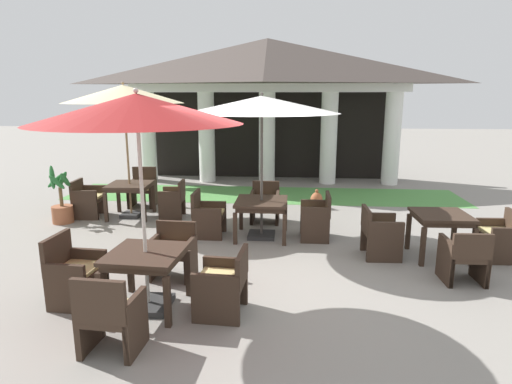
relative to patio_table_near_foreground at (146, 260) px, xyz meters
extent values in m
plane|color=gray|center=(0.99, 0.95, -0.64)|extent=(60.00, 60.00, 0.00)
cylinder|color=white|center=(-2.70, 8.15, 0.71)|extent=(0.49, 0.49, 2.71)
cylinder|color=white|center=(-0.85, 8.15, 0.71)|extent=(0.49, 0.49, 2.71)
cylinder|color=white|center=(0.99, 8.15, 0.71)|extent=(0.49, 0.49, 2.71)
cylinder|color=white|center=(2.84, 8.15, 0.71)|extent=(0.49, 0.49, 2.71)
cylinder|color=white|center=(4.68, 8.15, 0.71)|extent=(0.49, 0.49, 2.71)
cube|color=white|center=(0.99, 8.15, 2.19)|extent=(8.18, 0.70, 0.24)
pyramid|color=#514742|center=(0.99, 8.15, 2.94)|extent=(8.58, 2.65, 1.27)
cube|color=black|center=(0.99, 9.05, 0.71)|extent=(7.98, 0.16, 2.71)
cube|color=#519347|center=(0.99, 6.39, -0.63)|extent=(10.38, 2.03, 0.01)
cube|color=#38281E|center=(0.00, 0.00, 0.08)|extent=(0.93, 0.93, 0.05)
cube|color=#38281E|center=(0.00, 0.00, 0.02)|extent=(0.86, 0.86, 0.07)
cube|color=#38281E|center=(-0.43, -0.38, -0.33)|extent=(0.07, 0.07, 0.62)
cube|color=#38281E|center=(0.38, -0.43, -0.33)|extent=(0.07, 0.07, 0.62)
cube|color=#38281E|center=(-0.38, 0.43, -0.33)|extent=(0.07, 0.07, 0.62)
cube|color=#38281E|center=(0.43, 0.38, -0.33)|extent=(0.07, 0.07, 0.62)
cube|color=#2D2D2D|center=(0.00, 0.00, -0.60)|extent=(0.55, 0.55, 0.08)
cylinder|color=beige|center=(0.00, 0.00, 0.57)|extent=(0.04, 0.04, 2.43)
cone|color=maroon|center=(0.00, 0.00, 1.82)|extent=(2.43, 2.43, 0.34)
sphere|color=beige|center=(0.00, 0.00, 2.02)|extent=(0.06, 0.06, 0.06)
cube|color=#38281E|center=(-0.93, 0.06, -0.23)|extent=(0.57, 0.61, 0.07)
cube|color=#E0CC7F|center=(-0.93, 0.06, -0.17)|extent=(0.53, 0.57, 0.05)
cube|color=#38281E|center=(-1.18, 0.07, 0.03)|extent=(0.09, 0.59, 0.46)
cube|color=#38281E|center=(-0.91, 0.33, -0.32)|extent=(0.54, 0.09, 0.63)
cube|color=#38281E|center=(-0.95, -0.22, -0.32)|extent=(0.54, 0.09, 0.63)
cube|color=#38281E|center=(-0.67, 0.30, -0.45)|extent=(0.06, 0.06, 0.37)
cube|color=#38281E|center=(-0.71, -0.22, -0.45)|extent=(0.06, 0.06, 0.37)
cube|color=#38281E|center=(-1.16, 0.33, -0.45)|extent=(0.06, 0.06, 0.37)
cube|color=#38281E|center=(-1.19, -0.19, -0.45)|extent=(0.06, 0.06, 0.37)
cube|color=#38281E|center=(-0.06, -0.93, -0.24)|extent=(0.58, 0.52, 0.07)
cube|color=#E0CC7F|center=(-0.06, -0.93, -0.18)|extent=(0.54, 0.48, 0.05)
cube|color=#38281E|center=(-0.07, -1.16, 0.02)|extent=(0.56, 0.09, 0.46)
cube|color=#38281E|center=(-0.31, -0.92, -0.32)|extent=(0.09, 0.49, 0.63)
cube|color=#38281E|center=(0.20, -0.95, -0.32)|extent=(0.09, 0.49, 0.63)
cube|color=#38281E|center=(-0.29, -0.70, -0.46)|extent=(0.06, 0.06, 0.36)
cube|color=#38281E|center=(0.21, -0.73, -0.46)|extent=(0.06, 0.06, 0.36)
cube|color=#38281E|center=(-0.32, -1.13, -0.46)|extent=(0.06, 0.06, 0.36)
cube|color=#38281E|center=(0.18, -1.16, -0.46)|extent=(0.06, 0.06, 0.36)
cube|color=#38281E|center=(0.93, -0.06, -0.24)|extent=(0.60, 0.62, 0.07)
cube|color=#E0CC7F|center=(0.93, -0.06, -0.18)|extent=(0.55, 0.57, 0.05)
cube|color=#38281E|center=(1.20, -0.07, -0.01)|extent=(0.09, 0.59, 0.37)
cube|color=#38281E|center=(0.91, -0.33, -0.33)|extent=(0.57, 0.09, 0.62)
cube|color=#38281E|center=(0.95, 0.22, -0.33)|extent=(0.57, 0.09, 0.62)
cube|color=#38281E|center=(0.66, -0.31, -0.45)|extent=(0.06, 0.06, 0.37)
cube|color=#38281E|center=(0.69, 0.22, -0.45)|extent=(0.06, 0.06, 0.37)
cube|color=#38281E|center=(1.17, -0.34, -0.45)|extent=(0.06, 0.06, 0.37)
cube|color=#38281E|center=(1.20, 0.19, -0.45)|extent=(0.06, 0.06, 0.37)
cube|color=#38281E|center=(0.06, 0.93, -0.25)|extent=(0.63, 0.53, 0.07)
cube|color=#E0CC7F|center=(0.06, 0.93, -0.19)|extent=(0.58, 0.48, 0.05)
cube|color=#38281E|center=(0.07, 1.16, -0.03)|extent=(0.60, 0.10, 0.37)
cube|color=#38281E|center=(0.34, 0.91, -0.34)|extent=(0.09, 0.49, 0.59)
cube|color=#38281E|center=(-0.22, 0.95, -0.34)|extent=(0.09, 0.49, 0.59)
cube|color=#38281E|center=(0.32, 0.70, -0.46)|extent=(0.06, 0.06, 0.35)
cube|color=#38281E|center=(-0.23, 0.73, -0.46)|extent=(0.06, 0.06, 0.35)
cube|color=#38281E|center=(0.34, 1.13, -0.46)|extent=(0.06, 0.06, 0.35)
cube|color=#38281E|center=(-0.20, 1.16, -0.46)|extent=(0.06, 0.06, 0.35)
cube|color=#38281E|center=(-1.74, 4.01, 0.08)|extent=(0.94, 0.94, 0.05)
cube|color=#38281E|center=(-1.74, 4.01, 0.02)|extent=(0.86, 0.86, 0.07)
cube|color=#38281E|center=(-2.12, 3.58, -0.33)|extent=(0.07, 0.07, 0.63)
cube|color=#38281E|center=(-1.31, 3.64, -0.33)|extent=(0.07, 0.07, 0.63)
cube|color=#38281E|center=(-2.17, 4.39, -0.33)|extent=(0.07, 0.07, 0.63)
cube|color=#38281E|center=(-1.36, 4.44, -0.33)|extent=(0.07, 0.07, 0.63)
cube|color=#2D2D2D|center=(-1.74, 4.01, -0.60)|extent=(0.40, 0.40, 0.08)
cylinder|color=olive|center=(-1.74, 4.01, 0.66)|extent=(0.04, 0.04, 2.60)
cone|color=beige|center=(-1.74, 4.01, 2.00)|extent=(2.49, 2.49, 0.37)
sphere|color=olive|center=(-1.74, 4.01, 2.22)|extent=(0.06, 0.06, 0.06)
cube|color=#38281E|center=(-2.64, 3.95, -0.24)|extent=(0.60, 0.64, 0.07)
cube|color=#E0CC7F|center=(-2.64, 3.95, -0.18)|extent=(0.55, 0.59, 0.05)
cube|color=#38281E|center=(-2.90, 3.94, -0.01)|extent=(0.10, 0.61, 0.38)
cube|color=#38281E|center=(-2.66, 4.23, -0.32)|extent=(0.56, 0.10, 0.65)
cube|color=#38281E|center=(-2.63, 3.67, -0.32)|extent=(0.56, 0.10, 0.65)
cube|color=#38281E|center=(-2.41, 4.24, -0.46)|extent=(0.06, 0.06, 0.36)
cube|color=#38281E|center=(-2.37, 3.70, -0.46)|extent=(0.06, 0.06, 0.36)
cube|color=#38281E|center=(-2.91, 4.21, -0.46)|extent=(0.06, 0.06, 0.36)
cube|color=#38281E|center=(-2.88, 3.66, -0.46)|extent=(0.06, 0.06, 0.36)
cube|color=#38281E|center=(-1.80, 4.92, -0.23)|extent=(0.61, 0.62, 0.07)
cube|color=#E0CC7F|center=(-1.80, 4.92, -0.17)|extent=(0.56, 0.57, 0.05)
cube|color=#38281E|center=(-1.81, 5.19, 0.04)|extent=(0.57, 0.10, 0.47)
cube|color=#38281E|center=(-1.53, 4.94, -0.33)|extent=(0.10, 0.58, 0.63)
cube|color=#38281E|center=(-2.06, 4.90, -0.33)|extent=(0.10, 0.58, 0.63)
cube|color=#38281E|center=(-1.52, 4.68, -0.45)|extent=(0.06, 0.06, 0.38)
cube|color=#38281E|center=(-2.04, 4.64, -0.45)|extent=(0.06, 0.06, 0.38)
cube|color=#38281E|center=(-1.56, 5.20, -0.45)|extent=(0.06, 0.06, 0.38)
cube|color=#38281E|center=(-2.07, 5.16, -0.45)|extent=(0.06, 0.06, 0.38)
cube|color=#38281E|center=(-0.83, 4.07, -0.25)|extent=(0.52, 0.56, 0.07)
cube|color=#E0CC7F|center=(-0.83, 4.07, -0.19)|extent=(0.48, 0.52, 0.05)
cube|color=#38281E|center=(-0.61, 4.09, -0.02)|extent=(0.09, 0.54, 0.38)
cube|color=#38281E|center=(-0.81, 3.83, -0.32)|extent=(0.49, 0.09, 0.63)
cube|color=#38281E|center=(-0.85, 4.32, -0.32)|extent=(0.49, 0.09, 0.63)
cube|color=#38281E|center=(-1.03, 3.82, -0.46)|extent=(0.06, 0.06, 0.36)
cube|color=#38281E|center=(-1.06, 4.30, -0.46)|extent=(0.06, 0.06, 0.36)
cube|color=#38281E|center=(-0.60, 3.85, -0.46)|extent=(0.06, 0.06, 0.36)
cube|color=#38281E|center=(-0.63, 4.32, -0.46)|extent=(0.06, 0.06, 0.36)
cube|color=#38281E|center=(1.21, 2.88, 0.05)|extent=(0.95, 0.95, 0.05)
cube|color=#38281E|center=(1.21, 2.88, -0.02)|extent=(0.87, 0.87, 0.09)
cube|color=#38281E|center=(0.77, 2.44, -0.35)|extent=(0.07, 0.07, 0.58)
cube|color=#38281E|center=(1.65, 2.44, -0.35)|extent=(0.07, 0.07, 0.58)
cube|color=#38281E|center=(0.78, 3.32, -0.35)|extent=(0.07, 0.07, 0.58)
cube|color=#38281E|center=(1.65, 3.32, -0.35)|extent=(0.07, 0.07, 0.58)
cube|color=#2D2D2D|center=(1.21, 2.88, -0.60)|extent=(0.50, 0.50, 0.07)
cylinder|color=#4C4742|center=(1.21, 2.88, 0.57)|extent=(0.05, 0.05, 2.42)
cone|color=white|center=(1.21, 2.88, 1.81)|extent=(2.78, 2.78, 0.30)
sphere|color=#4C4742|center=(1.21, 2.88, 1.99)|extent=(0.06, 0.06, 0.06)
cube|color=#38281E|center=(1.22, 3.87, -0.21)|extent=(0.57, 0.56, 0.07)
cube|color=#E0CC7F|center=(1.22, 3.87, -0.15)|extent=(0.53, 0.52, 0.05)
cube|color=#38281E|center=(1.22, 4.13, 0.01)|extent=(0.57, 0.06, 0.36)
cube|color=#38281E|center=(1.48, 3.87, -0.31)|extent=(0.06, 0.56, 0.66)
cube|color=#38281E|center=(0.95, 3.87, -0.31)|extent=(0.06, 0.56, 0.66)
cube|color=#38281E|center=(1.47, 3.61, -0.44)|extent=(0.06, 0.06, 0.40)
cube|color=#38281E|center=(0.96, 3.61, -0.44)|extent=(0.06, 0.06, 0.40)
cube|color=#38281E|center=(1.47, 4.12, -0.44)|extent=(0.06, 0.06, 0.40)
cube|color=#38281E|center=(0.96, 4.12, -0.44)|extent=(0.06, 0.06, 0.40)
cube|color=#38281E|center=(2.20, 2.88, -0.21)|extent=(0.51, 0.61, 0.07)
cube|color=#E0CC7F|center=(2.20, 2.88, -0.15)|extent=(0.47, 0.56, 0.05)
cube|color=#38281E|center=(2.44, 2.88, 0.02)|extent=(0.06, 0.61, 0.39)
cube|color=#38281E|center=(2.20, 2.60, -0.30)|extent=(0.51, 0.06, 0.67)
cube|color=#38281E|center=(2.20, 3.16, -0.30)|extent=(0.51, 0.06, 0.67)
cube|color=#38281E|center=(1.97, 2.60, -0.44)|extent=(0.06, 0.06, 0.39)
cube|color=#38281E|center=(1.97, 3.16, -0.44)|extent=(0.06, 0.06, 0.39)
cube|color=#38281E|center=(2.43, 2.60, -0.44)|extent=(0.06, 0.06, 0.39)
cube|color=#38281E|center=(2.43, 3.16, -0.44)|extent=(0.06, 0.06, 0.39)
cube|color=#38281E|center=(0.23, 2.88, -0.25)|extent=(0.55, 0.59, 0.07)
cube|color=#E0CC7F|center=(0.23, 2.88, -0.19)|extent=(0.51, 0.54, 0.05)
cube|color=#38281E|center=(-0.03, 2.88, 0.00)|extent=(0.06, 0.59, 0.43)
cube|color=#38281E|center=(0.23, 3.16, -0.34)|extent=(0.55, 0.06, 0.60)
cube|color=#38281E|center=(0.23, 2.61, -0.34)|extent=(0.55, 0.06, 0.60)
cube|color=#38281E|center=(0.48, 3.15, -0.46)|extent=(0.06, 0.06, 0.36)
cube|color=#38281E|center=(0.47, 2.62, -0.46)|extent=(0.06, 0.06, 0.36)
cube|color=#38281E|center=(-0.02, 3.15, -0.46)|extent=(0.06, 0.06, 0.36)
cube|color=#38281E|center=(-0.02, 2.62, -0.46)|extent=(0.06, 0.06, 0.36)
cube|color=#38281E|center=(4.19, 2.08, 0.09)|extent=(0.87, 0.87, 0.05)
cube|color=#38281E|center=(4.19, 2.08, 0.02)|extent=(0.80, 0.80, 0.07)
cube|color=#38281E|center=(3.81, 1.68, -0.33)|extent=(0.07, 0.07, 0.63)
cube|color=#38281E|center=(4.58, 1.71, -0.33)|extent=(0.07, 0.07, 0.63)
cube|color=#38281E|center=(3.79, 2.45, -0.33)|extent=(0.07, 0.07, 0.63)
cube|color=#38281E|center=(4.56, 2.48, -0.33)|extent=(0.07, 0.07, 0.63)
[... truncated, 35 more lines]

